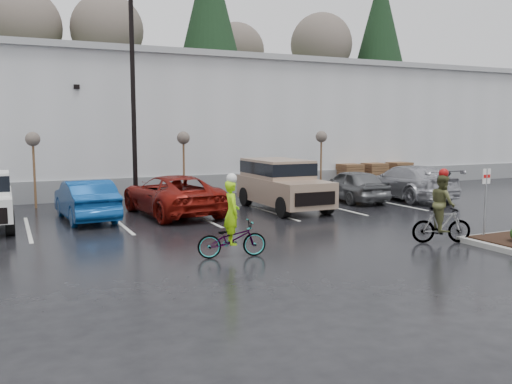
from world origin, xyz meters
name	(u,v)px	position (x,y,z in m)	size (l,w,h in m)	color
ground	(385,255)	(0.00, 0.00, 0.00)	(120.00, 120.00, 0.00)	black
warehouse	(163,123)	(0.00, 21.99, 3.65)	(60.50, 15.50, 7.20)	silver
wooded_ridge	(103,131)	(0.00, 45.00, 3.00)	(80.00, 25.00, 6.00)	#293D19
lamppost	(133,73)	(-4.00, 12.00, 5.69)	(0.50, 1.00, 9.22)	black
sapling_west	(33,143)	(-8.00, 13.00, 2.73)	(0.60, 0.60, 3.20)	brown
sapling_mid	(183,142)	(-1.50, 13.00, 2.73)	(0.60, 0.60, 3.20)	brown
sapling_east	(321,140)	(6.00, 13.00, 2.73)	(0.60, 0.60, 3.20)	brown
pallet_stack_a	(349,176)	(8.50, 14.00, 0.68)	(1.20, 1.20, 1.35)	brown
pallet_stack_b	(374,175)	(10.20, 14.00, 0.68)	(1.20, 1.20, 1.35)	brown
pallet_stack_c	(399,173)	(12.00, 14.00, 0.68)	(1.20, 1.20, 1.35)	brown
fire_lane_sign	(486,194)	(3.80, 0.20, 1.41)	(0.30, 0.05, 2.20)	gray
car_blue	(86,200)	(-6.47, 9.12, 0.75)	(1.58, 4.53, 1.49)	navy
car_red	(172,195)	(-3.25, 8.99, 0.77)	(2.57, 5.58, 1.55)	maroon
suv_tan	(284,185)	(1.29, 8.27, 1.03)	(2.20, 5.10, 2.06)	gray
car_grey	(352,185)	(5.38, 9.25, 0.74)	(1.74, 4.32, 1.47)	#5D5F62
car_far_silver	(407,182)	(8.13, 8.73, 0.81)	(2.26, 5.56, 1.61)	#ACADB4
cyclist_hivis	(232,231)	(-3.80, 1.50, 0.69)	(1.90, 0.93, 2.21)	#3F3F44
cyclist_olive	(442,216)	(2.47, 0.55, 0.81)	(1.76, 1.08, 2.20)	#3F3F44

